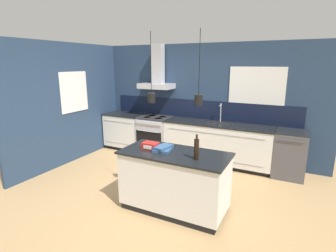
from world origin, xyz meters
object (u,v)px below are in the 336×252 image
(oven_range, at_px, (155,135))
(dishwasher, at_px, (290,154))
(book_stack, at_px, (163,148))
(red_supply_box, at_px, (150,146))
(bottle_on_island, at_px, (196,149))

(oven_range, height_order, dishwasher, same)
(dishwasher, xyz_separation_m, book_stack, (-1.68, -2.09, 0.49))
(dishwasher, height_order, red_supply_box, red_supply_box)
(bottle_on_island, bearing_deg, red_supply_box, 173.14)
(oven_range, xyz_separation_m, book_stack, (1.33, -2.08, 0.49))
(book_stack, bearing_deg, oven_range, 122.54)
(dishwasher, xyz_separation_m, bottle_on_island, (-1.10, -2.22, 0.60))
(oven_range, relative_size, book_stack, 2.63)
(oven_range, distance_m, red_supply_box, 2.46)
(bottle_on_island, xyz_separation_m, red_supply_box, (-0.77, 0.09, -0.10))
(book_stack, xyz_separation_m, red_supply_box, (-0.20, -0.04, 0.02))
(dishwasher, bearing_deg, bottle_on_island, -116.39)
(bottle_on_island, bearing_deg, book_stack, 166.74)
(oven_range, height_order, bottle_on_island, bottle_on_island)
(bottle_on_island, distance_m, book_stack, 0.60)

